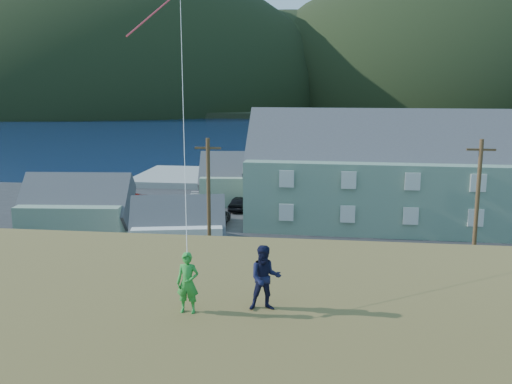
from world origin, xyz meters
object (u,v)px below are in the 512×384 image
Objects in this scene: wharf at (238,178)px; lodge at (452,174)px; shed_palegreen_far at (247,180)px; kite_flyer_green at (188,283)px; shed_white at (178,229)px; shed_palegreen_near at (77,209)px; kite_flyer_navy at (265,278)px.

lodge reaches higher than wharf.
kite_flyer_green reaches higher than shed_palegreen_far.
shed_white is 19.56m from shed_palegreen_far.
lodge is at bearing -43.55° from wharf.
wharf is 2.52× the size of shed_palegreen_far.
shed_palegreen_far is (11.83, 15.33, 0.12)m from shed_palegreen_near.
shed_palegreen_near reaches higher than wharf.
shed_white is (0.90, -32.71, 1.65)m from wharf.
shed_palegreen_near is at bearing -106.98° from wharf.
kite_flyer_green is at bearing -179.82° from kite_flyer_navy.
lodge is at bearing 8.28° from shed_palegreen_near.
shed_palegreen_near is 19.36m from shed_palegreen_far.
wharf is 29.98m from shed_palegreen_near.
wharf is 2.80× the size of shed_palegreen_near.
shed_white is at bearing 97.32° from kite_flyer_navy.
shed_palegreen_near is 36.27m from kite_flyer_navy.
shed_palegreen_far is at bearing -76.89° from wharf.
kite_flyer_navy is at bearing -63.14° from shed_palegreen_near.
lodge is 22.45× the size of kite_flyer_navy.
shed_white is at bearing -28.26° from shed_palegreen_near.
wharf is at bearing 87.55° from kite_flyer_navy.
kite_flyer_green is at bearing -65.96° from shed_palegreen_near.
shed_palegreen_far is 6.47× the size of kite_flyer_navy.
shed_palegreen_far is 7.02× the size of kite_flyer_green.
shed_white is at bearing -150.36° from lodge.
lodge reaches higher than kite_flyer_green.
lodge is 40.74m from kite_flyer_green.
wharf is 16.29× the size of kite_flyer_navy.
wharf is 3.41× the size of shed_white.
wharf is 32.77m from shed_white.
kite_flyer_navy is (-11.99, -37.80, 3.19)m from lodge.
wharf is 0.73× the size of lodge.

